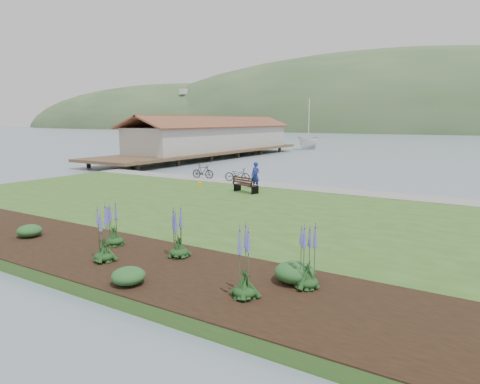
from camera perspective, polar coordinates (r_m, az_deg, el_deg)
The scene contains 19 objects.
ground at distance 23.75m, azimuth -2.57°, elevation -2.25°, with size 600.00×600.00×0.00m, color slate.
lawn at distance 22.12m, azimuth -5.51°, elevation -2.63°, with size 34.00×20.00×0.40m, color #315A1F.
shoreline_path at distance 29.53m, azimuth 5.03°, elevation 0.87°, with size 34.00×2.20×0.03m, color gray.
garden_bed at distance 14.52m, azimuth -14.94°, elevation -8.56°, with size 24.00×4.40×0.04m, color black.
pier_pavilion at distance 57.31m, azimuth -3.51°, elevation 7.33°, with size 8.00×36.00×5.40m.
park_bench at distance 26.56m, azimuth 0.63°, elevation 1.03°, with size 1.80×1.12×1.04m.
person at distance 27.92m, azimuth 2.08°, elevation 2.52°, with size 0.76×0.52×2.08m, color #212998.
bicycle_a at distance 31.41m, azimuth -0.34°, elevation 2.34°, with size 1.94×0.68×1.01m, color black.
bicycle_b at distance 33.20m, azimuth -4.98°, elevation 2.73°, with size 1.76×0.51×1.06m, color black.
sailboat at distance 73.11m, azimuth 9.07°, elevation 5.63°, with size 10.20×10.38×26.88m, color silver.
pannier at distance 28.90m, azimuth -5.40°, elevation 0.96°, with size 0.19×0.29×0.31m, color gold.
echium_0 at distance 14.17m, azimuth -17.77°, elevation -5.69°, with size 0.62×0.62×1.99m.
echium_1 at distance 14.06m, azimuth -8.21°, elevation -5.61°, with size 0.62×0.62×1.81m.
echium_2 at distance 10.85m, azimuth 0.68°, elevation -10.29°, with size 0.62×0.62×1.96m.
echium_3 at distance 11.53m, azimuth 9.02°, elevation -8.50°, with size 0.62×0.62×2.13m.
echium_4 at distance 15.85m, azimuth -16.46°, elevation -4.41°, with size 0.62×0.62×1.76m.
shrub_0 at distance 18.31m, azimuth -26.26°, elevation -4.66°, with size 0.93×0.93×0.46m, color #1E4C21.
shrub_1 at distance 12.22m, azimuth -14.66°, elevation -10.78°, with size 0.93×0.93×0.46m, color #1E4C21.
shrub_2 at distance 12.05m, azimuth 7.32°, elevation -10.57°, with size 1.13×1.13×0.57m, color #1E4C21.
Camera 1 is at (13.19, -19.14, 4.85)m, focal length 32.00 mm.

